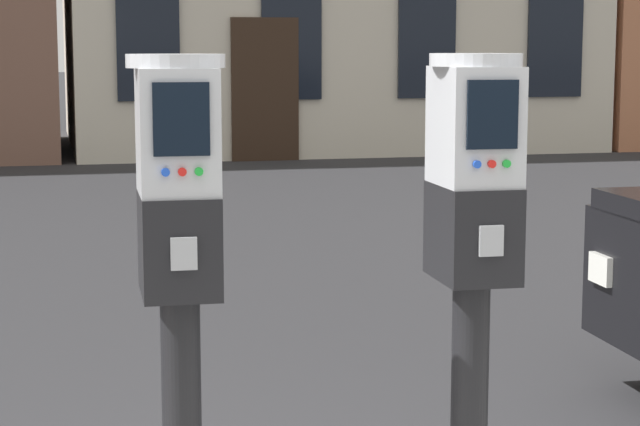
{
  "coord_description": "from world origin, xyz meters",
  "views": [
    {
      "loc": [
        -0.88,
        -2.72,
        1.66
      ],
      "look_at": [
        -0.25,
        -0.09,
        1.27
      ],
      "focal_mm": 64.84,
      "sensor_mm": 36.0,
      "label": 1
    }
  ],
  "objects": [
    {
      "name": "parking_meter_near_kerb",
      "position": [
        -0.6,
        -0.19,
        1.18
      ],
      "size": [
        0.22,
        0.26,
        1.5
      ],
      "rotation": [
        0.0,
        0.0,
        -1.6
      ],
      "color": "black",
      "rests_on": "sidewalk_slab"
    },
    {
      "name": "parking_meter_twin_adjacent",
      "position": [
        0.09,
        -0.19,
        1.18
      ],
      "size": [
        0.22,
        0.26,
        1.51
      ],
      "rotation": [
        0.0,
        0.0,
        -1.6
      ],
      "color": "black",
      "rests_on": "sidewalk_slab"
    }
  ]
}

